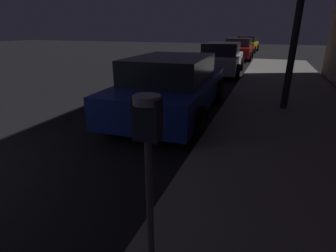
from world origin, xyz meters
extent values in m
cylinder|color=#59595B|center=(4.27, 0.58, 0.72)|extent=(0.06, 0.06, 1.14)
cube|color=#232838|center=(4.27, 0.58, 1.44)|extent=(0.19, 0.11, 0.30)
cylinder|color=#999EA5|center=(4.27, 0.58, 1.58)|extent=(0.19, 0.19, 0.06)
cube|color=black|center=(4.21, 0.58, 1.48)|extent=(0.01, 0.08, 0.11)
cube|color=navy|center=(2.85, 5.01, 0.57)|extent=(2.12, 4.68, 0.64)
cube|color=#1E2328|center=(2.86, 4.85, 1.15)|extent=(1.79, 2.56, 0.56)
cylinder|color=black|center=(1.82, 6.38, 0.33)|extent=(0.25, 0.67, 0.66)
cylinder|color=black|center=(3.74, 6.48, 0.33)|extent=(0.25, 0.67, 0.66)
cylinder|color=black|center=(1.96, 3.54, 0.33)|extent=(0.25, 0.67, 0.66)
cylinder|color=black|center=(3.88, 3.64, 0.33)|extent=(0.25, 0.67, 0.66)
cube|color=#B7B7BF|center=(2.85, 11.74, 0.57)|extent=(1.93, 4.62, 0.64)
cube|color=#1E2328|center=(2.85, 11.78, 1.15)|extent=(1.63, 2.48, 0.56)
cylinder|color=black|center=(1.91, 13.10, 0.33)|extent=(0.25, 0.67, 0.66)
cylinder|color=black|center=(3.67, 13.18, 0.33)|extent=(0.25, 0.67, 0.66)
cylinder|color=black|center=(2.03, 10.29, 0.33)|extent=(0.25, 0.67, 0.66)
cylinder|color=black|center=(3.79, 10.37, 0.33)|extent=(0.25, 0.67, 0.66)
cube|color=maroon|center=(2.85, 18.60, 0.57)|extent=(1.86, 4.50, 0.64)
cube|color=#1E2328|center=(2.85, 18.68, 1.15)|extent=(1.62, 2.43, 0.56)
cylinder|color=black|center=(1.92, 19.97, 0.33)|extent=(0.23, 0.66, 0.66)
cylinder|color=black|center=(3.73, 20.00, 0.33)|extent=(0.23, 0.66, 0.66)
cylinder|color=black|center=(1.97, 17.20, 0.33)|extent=(0.23, 0.66, 0.66)
cylinder|color=black|center=(3.78, 17.23, 0.33)|extent=(0.23, 0.66, 0.66)
cube|color=gold|center=(2.85, 25.47, 0.57)|extent=(1.89, 4.27, 0.64)
cube|color=#1E2328|center=(2.84, 25.26, 1.15)|extent=(1.59, 2.06, 0.56)
cylinder|color=black|center=(2.04, 26.80, 0.33)|extent=(0.25, 0.67, 0.66)
cylinder|color=black|center=(3.77, 26.73, 0.33)|extent=(0.25, 0.67, 0.66)
cylinder|color=black|center=(1.93, 24.20, 0.33)|extent=(0.25, 0.67, 0.66)
cylinder|color=black|center=(3.66, 24.13, 0.33)|extent=(0.25, 0.67, 0.66)
cylinder|color=black|center=(5.48, 5.99, 2.44)|extent=(0.16, 0.16, 4.59)
camera|label=1|loc=(5.00, -0.92, 2.02)|focal=27.56mm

